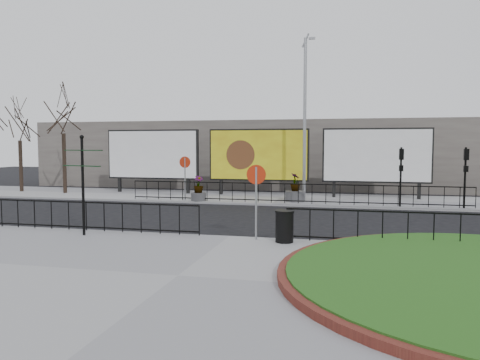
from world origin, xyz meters
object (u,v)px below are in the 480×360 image
(billboard_mid, at_px, (258,155))
(planter_a, at_px, (199,191))
(lamp_post, at_px, (305,116))
(fingerpost_sign, at_px, (83,175))
(planter_b, at_px, (295,192))
(litter_bin, at_px, (284,226))

(billboard_mid, relative_size, planter_a, 4.45)
(lamp_post, relative_size, fingerpost_sign, 2.67)
(planter_a, xyz_separation_m, planter_b, (5.28, 0.98, -0.00))
(planter_a, distance_m, planter_b, 5.37)
(lamp_post, bearing_deg, billboard_mid, 146.75)
(fingerpost_sign, distance_m, planter_b, 12.96)
(planter_a, bearing_deg, billboard_mid, 52.83)
(billboard_mid, relative_size, lamp_post, 0.67)
(billboard_mid, height_order, planter_b, billboard_mid)
(planter_b, bearing_deg, fingerpost_sign, -117.92)
(billboard_mid, relative_size, planter_b, 3.95)
(lamp_post, relative_size, litter_bin, 8.98)
(lamp_post, bearing_deg, litter_bin, -87.74)
(billboard_mid, bearing_deg, lamp_post, -33.25)
(lamp_post, distance_m, planter_a, 7.25)
(lamp_post, xyz_separation_m, fingerpost_sign, (-6.46, -12.00, -2.62))
(litter_bin, bearing_deg, planter_a, 121.69)
(planter_b, bearing_deg, litter_bin, -85.35)
(fingerpost_sign, xyz_separation_m, planter_a, (0.75, 10.40, -1.55))
(lamp_post, xyz_separation_m, planter_b, (-0.43, -0.62, -4.17))
(lamp_post, relative_size, planter_a, 6.63)
(billboard_mid, height_order, lamp_post, lamp_post)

